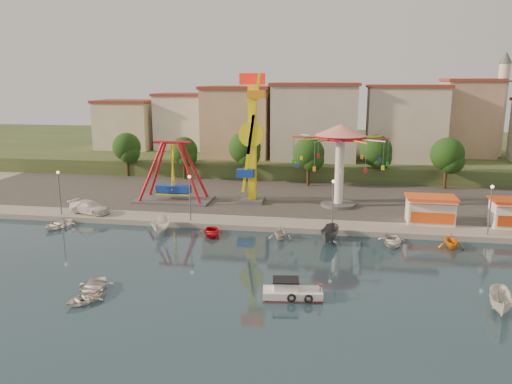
% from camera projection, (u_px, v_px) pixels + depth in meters
% --- Properties ---
extents(ground, '(200.00, 200.00, 0.00)m').
position_uv_depth(ground, '(236.00, 272.00, 43.33)').
color(ground, '#142B39').
rests_on(ground, ground).
extents(quay_deck, '(200.00, 100.00, 0.60)m').
position_uv_depth(quay_deck, '(297.00, 159.00, 102.88)').
color(quay_deck, '#9E998E').
rests_on(quay_deck, ground).
extents(asphalt_pad, '(90.00, 28.00, 0.01)m').
position_uv_depth(asphalt_pad, '(278.00, 191.00, 72.05)').
color(asphalt_pad, '#4C4944').
rests_on(asphalt_pad, quay_deck).
extents(hill_terrace, '(200.00, 60.00, 3.00)m').
position_uv_depth(hill_terrace, '(299.00, 150.00, 107.42)').
color(hill_terrace, '#384C26').
rests_on(hill_terrace, ground).
extents(pirate_ship_ride, '(10.00, 5.00, 8.00)m').
position_uv_depth(pirate_ship_ride, '(173.00, 173.00, 65.29)').
color(pirate_ship_ride, '#59595E').
rests_on(pirate_ship_ride, quay_deck).
extents(kamikaze_tower, '(3.41, 3.10, 16.50)m').
position_uv_depth(kamikaze_tower, '(253.00, 142.00, 63.36)').
color(kamikaze_tower, '#59595E').
rests_on(kamikaze_tower, quay_deck).
extents(wave_swinger, '(11.60, 11.60, 10.40)m').
position_uv_depth(wave_swinger, '(340.00, 147.00, 61.80)').
color(wave_swinger, '#59595E').
rests_on(wave_swinger, quay_deck).
extents(booth_left, '(5.40, 3.78, 3.08)m').
position_uv_depth(booth_left, '(430.00, 210.00, 55.68)').
color(booth_left, white).
rests_on(booth_left, quay_deck).
extents(lamp_post_0, '(0.14, 0.14, 5.00)m').
position_uv_depth(lamp_post_0, '(60.00, 194.00, 59.02)').
color(lamp_post_0, '#59595E').
rests_on(lamp_post_0, quay_deck).
extents(lamp_post_1, '(0.14, 0.14, 5.00)m').
position_uv_depth(lamp_post_1, '(190.00, 199.00, 56.44)').
color(lamp_post_1, '#59595E').
rests_on(lamp_post_1, quay_deck).
extents(lamp_post_2, '(0.14, 0.14, 5.00)m').
position_uv_depth(lamp_post_2, '(333.00, 205.00, 53.85)').
color(lamp_post_2, '#59595E').
rests_on(lamp_post_2, quay_deck).
extents(lamp_post_3, '(0.14, 0.14, 5.00)m').
position_uv_depth(lamp_post_3, '(490.00, 211.00, 51.27)').
color(lamp_post_3, '#59595E').
rests_on(lamp_post_3, quay_deck).
extents(tree_0, '(4.60, 4.60, 7.19)m').
position_uv_depth(tree_0, '(127.00, 147.00, 81.87)').
color(tree_0, '#382314').
rests_on(tree_0, quay_deck).
extents(tree_1, '(4.35, 4.35, 6.80)m').
position_uv_depth(tree_1, '(184.00, 151.00, 79.61)').
color(tree_1, '#382314').
rests_on(tree_1, quay_deck).
extents(tree_2, '(5.02, 5.02, 7.85)m').
position_uv_depth(tree_2, '(245.00, 148.00, 77.42)').
color(tree_2, '#382314').
rests_on(tree_2, quay_deck).
extents(tree_3, '(4.68, 4.68, 7.32)m').
position_uv_depth(tree_3, '(309.00, 153.00, 74.49)').
color(tree_3, '#382314').
rests_on(tree_3, quay_deck).
extents(tree_4, '(4.86, 4.86, 7.60)m').
position_uv_depth(tree_4, '(376.00, 151.00, 75.71)').
color(tree_4, '#382314').
rests_on(tree_4, quay_deck).
extents(tree_5, '(4.83, 4.83, 7.54)m').
position_uv_depth(tree_5, '(447.00, 154.00, 72.36)').
color(tree_5, '#382314').
rests_on(tree_5, quay_deck).
extents(building_0, '(9.26, 9.53, 11.87)m').
position_uv_depth(building_0, '(108.00, 121.00, 91.02)').
color(building_0, beige).
rests_on(building_0, hill_terrace).
extents(building_1, '(12.33, 9.01, 8.63)m').
position_uv_depth(building_1, '(181.00, 128.00, 94.56)').
color(building_1, silver).
rests_on(building_1, hill_terrace).
extents(building_2, '(11.95, 9.28, 11.23)m').
position_uv_depth(building_2, '(249.00, 122.00, 92.70)').
color(building_2, tan).
rests_on(building_2, hill_terrace).
extents(building_3, '(12.59, 10.50, 9.20)m').
position_uv_depth(building_3, '(323.00, 130.00, 87.66)').
color(building_3, beige).
rests_on(building_3, hill_terrace).
extents(building_4, '(10.75, 9.23, 9.24)m').
position_uv_depth(building_4, '(400.00, 129.00, 88.76)').
color(building_4, beige).
rests_on(building_4, hill_terrace).
extents(building_5, '(12.77, 10.96, 11.21)m').
position_uv_depth(building_5, '(483.00, 126.00, 84.59)').
color(building_5, tan).
rests_on(building_5, hill_terrace).
extents(minaret, '(2.80, 2.80, 18.00)m').
position_uv_depth(minaret, '(501.00, 101.00, 86.66)').
color(minaret, silver).
rests_on(minaret, hill_terrace).
extents(cabin_motorboat, '(4.72, 2.31, 1.60)m').
position_uv_depth(cabin_motorboat, '(291.00, 293.00, 38.20)').
color(cabin_motorboat, white).
rests_on(cabin_motorboat, ground).
extents(rowboat_a, '(3.51, 4.40, 0.82)m').
position_uv_depth(rowboat_a, '(92.00, 288.00, 39.17)').
color(rowboat_a, white).
rests_on(rowboat_a, ground).
extents(rowboat_b, '(3.36, 3.67, 0.62)m').
position_uv_depth(rowboat_b, '(84.00, 298.00, 37.48)').
color(rowboat_b, white).
rests_on(rowboat_b, ground).
extents(skiff, '(2.31, 4.28, 1.56)m').
position_uv_depth(skiff, '(501.00, 302.00, 35.84)').
color(skiff, silver).
rests_on(skiff, ground).
extents(van, '(5.61, 3.45, 1.52)m').
position_uv_depth(van, '(89.00, 207.00, 59.86)').
color(van, white).
rests_on(van, quay_deck).
extents(moored_boat_0, '(3.42, 4.34, 0.82)m').
position_uv_depth(moored_boat_0, '(57.00, 224.00, 56.33)').
color(moored_boat_0, white).
rests_on(moored_boat_0, ground).
extents(moored_boat_2, '(1.92, 4.33, 1.63)m').
position_uv_depth(moored_boat_2, '(161.00, 226.00, 54.25)').
color(moored_boat_2, silver).
rests_on(moored_boat_2, ground).
extents(moored_boat_3, '(3.38, 4.10, 0.74)m').
position_uv_depth(moored_boat_3, '(212.00, 232.00, 53.43)').
color(moored_boat_3, red).
rests_on(moored_boat_3, ground).
extents(moored_boat_4, '(2.58, 2.95, 1.49)m').
position_uv_depth(moored_boat_4, '(280.00, 232.00, 52.15)').
color(moored_boat_4, silver).
rests_on(moored_boat_4, ground).
extents(moored_boat_5, '(2.39, 4.45, 1.63)m').
position_uv_depth(moored_boat_5, '(330.00, 234.00, 51.31)').
color(moored_boat_5, '#525156').
rests_on(moored_boat_5, ground).
extents(moored_boat_6, '(2.83, 3.86, 0.78)m').
position_uv_depth(moored_boat_6, '(392.00, 241.00, 50.40)').
color(moored_boat_6, silver).
rests_on(moored_boat_6, ground).
extents(moored_boat_7, '(2.66, 3.02, 1.51)m').
position_uv_depth(moored_boat_7, '(451.00, 241.00, 49.40)').
color(moored_boat_7, orange).
rests_on(moored_boat_7, ground).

